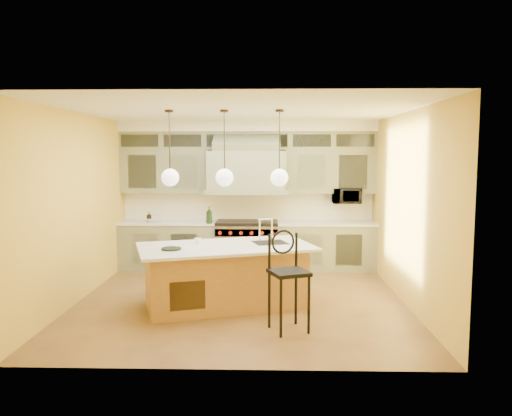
{
  "coord_description": "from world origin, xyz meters",
  "views": [
    {
      "loc": [
        0.43,
        -7.53,
        2.25
      ],
      "look_at": [
        0.21,
        0.7,
        1.37
      ],
      "focal_mm": 35.0,
      "sensor_mm": 36.0,
      "label": 1
    }
  ],
  "objects_px": {
    "range": "(247,245)",
    "counter_stool": "(288,274)",
    "kitchen_island": "(226,275)",
    "microwave": "(347,196)"
  },
  "relations": [
    {
      "from": "microwave",
      "to": "range",
      "type": "bearing_deg",
      "value": -176.88
    },
    {
      "from": "range",
      "to": "microwave",
      "type": "xyz_separation_m",
      "value": [
        1.95,
        0.11,
        0.96
      ]
    },
    {
      "from": "range",
      "to": "kitchen_island",
      "type": "distance_m",
      "value": 2.4
    },
    {
      "from": "range",
      "to": "counter_stool",
      "type": "xyz_separation_m",
      "value": [
        0.67,
        -3.42,
        0.25
      ]
    },
    {
      "from": "kitchen_island",
      "to": "counter_stool",
      "type": "distance_m",
      "value": 1.38
    },
    {
      "from": "range",
      "to": "counter_stool",
      "type": "distance_m",
      "value": 3.49
    },
    {
      "from": "kitchen_island",
      "to": "counter_stool",
      "type": "bearing_deg",
      "value": -67.08
    },
    {
      "from": "counter_stool",
      "to": "microwave",
      "type": "distance_m",
      "value": 3.81
    },
    {
      "from": "kitchen_island",
      "to": "counter_stool",
      "type": "relative_size",
      "value": 2.19
    },
    {
      "from": "range",
      "to": "kitchen_island",
      "type": "xyz_separation_m",
      "value": [
        -0.22,
        -2.39,
        -0.01
      ]
    }
  ]
}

